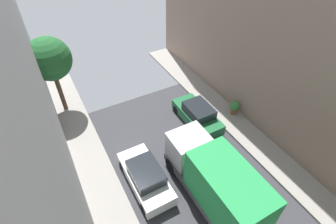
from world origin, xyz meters
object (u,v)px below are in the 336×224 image
(parked_car_right_2, at_px, (197,115))
(potted_plant_0, at_px, (235,107))
(street_tree_0, at_px, (49,59))
(delivery_truck, at_px, (216,182))
(parked_car_left_4, at_px, (146,177))

(parked_car_right_2, xyz_separation_m, potted_plant_0, (2.83, -0.62, 0.02))
(street_tree_0, bearing_deg, delivery_truck, -65.44)
(delivery_truck, height_order, street_tree_0, street_tree_0)
(street_tree_0, relative_size, potted_plant_0, 5.45)
(parked_car_left_4, height_order, street_tree_0, street_tree_0)
(parked_car_left_4, relative_size, street_tree_0, 0.74)
(parked_car_right_2, height_order, street_tree_0, street_tree_0)
(delivery_truck, xyz_separation_m, potted_plant_0, (5.53, 4.96, -1.05))
(parked_car_left_4, relative_size, potted_plant_0, 4.02)
(parked_car_left_4, distance_m, potted_plant_0, 8.54)
(parked_car_left_4, xyz_separation_m, potted_plant_0, (8.23, 2.28, 0.02))
(parked_car_right_2, bearing_deg, potted_plant_0, -12.32)
(parked_car_left_4, relative_size, parked_car_right_2, 1.00)
(delivery_truck, bearing_deg, parked_car_right_2, 64.18)
(parked_car_right_2, distance_m, delivery_truck, 6.29)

